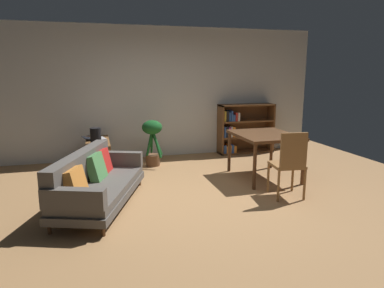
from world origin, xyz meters
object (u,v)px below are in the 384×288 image
open_laptop (95,138)px  dining_table (265,138)px  potted_floor_plant (152,137)px  dining_chair_near (289,162)px  fabric_couch (95,181)px  media_console (98,156)px  desk_speaker (96,136)px  bookshelf (241,129)px

open_laptop → dining_table: dining_table is taller
potted_floor_plant → dining_chair_near: size_ratio=0.91×
fabric_couch → media_console: bearing=87.7°
dining_chair_near → media_console: bearing=139.1°
open_laptop → potted_floor_plant: (1.05, -0.09, -0.02)m
open_laptop → dining_chair_near: dining_chair_near is taller
desk_speaker → potted_floor_plant: size_ratio=0.32×
fabric_couch → desk_speaker: desk_speaker is taller
dining_table → open_laptop: bearing=153.4°
desk_speaker → bookshelf: size_ratio=0.22×
desk_speaker → potted_floor_plant: (1.04, 0.33, -0.14)m
fabric_couch → open_laptop: size_ratio=4.48×
fabric_couch → dining_table: 2.86m
fabric_couch → potted_floor_plant: bearing=59.1°
potted_floor_plant → bookshelf: bookshelf is taller
fabric_couch → desk_speaker: bearing=88.4°
media_console → bookshelf: bearing=11.3°
dining_chair_near → fabric_couch: bearing=170.0°
desk_speaker → media_console: bearing=84.5°
desk_speaker → dining_table: bearing=-19.2°
bookshelf → open_laptop: bearing=-171.1°
fabric_couch → bookshelf: 3.99m
dining_table → potted_floor_plant: bearing=142.8°
media_console → open_laptop: bearing=106.1°
potted_floor_plant → bookshelf: bearing=15.5°
fabric_couch → bookshelf: bearing=36.9°
dining_chair_near → dining_table: bearing=83.0°
potted_floor_plant → bookshelf: (2.10, 0.58, -0.02)m
media_console → open_laptop: open_laptop is taller
fabric_couch → potted_floor_plant: (1.09, 1.81, 0.22)m
desk_speaker → dining_chair_near: 3.27m
media_console → open_laptop: 0.33m
desk_speaker → fabric_couch: bearing=-91.6°
media_console → fabric_couch: bearing=-92.3°
potted_floor_plant → dining_table: (1.70, -1.29, 0.13)m
open_laptop → bookshelf: 3.19m
fabric_couch → media_console: size_ratio=1.82×
open_laptop → dining_table: bearing=-26.6°
dining_table → bookshelf: size_ratio=0.91×
fabric_couch → media_console: 1.78m
fabric_couch → potted_floor_plant: 2.13m
dining_table → dining_chair_near: bearing=-97.0°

